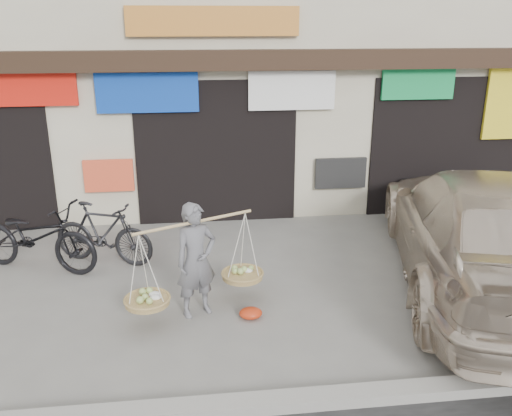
{
  "coord_description": "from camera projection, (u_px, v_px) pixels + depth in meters",
  "views": [
    {
      "loc": [
        -0.46,
        -6.47,
        3.73
      ],
      "look_at": [
        0.43,
        0.9,
        1.14
      ],
      "focal_mm": 38.0,
      "sensor_mm": 36.0,
      "label": 1
    }
  ],
  "objects": [
    {
      "name": "ground",
      "position": [
        232.0,
        310.0,
        7.35
      ],
      "size": [
        70.0,
        70.0,
        0.0
      ],
      "primitive_type": "plane",
      "color": "gray",
      "rests_on": "ground"
    },
    {
      "name": "kerb",
      "position": [
        248.0,
        405.0,
        5.45
      ],
      "size": [
        70.0,
        0.25,
        0.12
      ],
      "primitive_type": "cube",
      "color": "gray",
      "rests_on": "ground"
    },
    {
      "name": "shophouse_block",
      "position": [
        207.0,
        32.0,
        12.22
      ],
      "size": [
        14.0,
        6.32,
        7.0
      ],
      "color": "beige",
      "rests_on": "ground"
    },
    {
      "name": "street_vendor",
      "position": [
        196.0,
        265.0,
        7.04
      ],
      "size": [
        1.82,
        1.14,
        1.55
      ],
      "rotation": [
        0.0,
        0.0,
        0.43
      ],
      "color": "slate",
      "rests_on": "ground"
    },
    {
      "name": "bike_0",
      "position": [
        35.0,
        236.0,
        8.37
      ],
      "size": [
        2.24,
        1.46,
        1.11
      ],
      "primitive_type": "imported",
      "rotation": [
        0.0,
        0.0,
        1.2
      ],
      "color": "black",
      "rests_on": "ground"
    },
    {
      "name": "bike_1",
      "position": [
        103.0,
        233.0,
        8.61
      ],
      "size": [
        1.75,
        1.06,
        1.02
      ],
      "primitive_type": "imported",
      "rotation": [
        0.0,
        0.0,
        1.2
      ],
      "color": "black",
      "rests_on": "ground"
    },
    {
      "name": "suv",
      "position": [
        485.0,
        229.0,
        7.8
      ],
      "size": [
        3.91,
        6.41,
        1.74
      ],
      "rotation": [
        0.0,
        0.0,
        2.88
      ],
      "color": "beige",
      "rests_on": "ground"
    },
    {
      "name": "red_bag",
      "position": [
        251.0,
        313.0,
        7.13
      ],
      "size": [
        0.31,
        0.25,
        0.14
      ],
      "primitive_type": "ellipsoid",
      "color": "red",
      "rests_on": "ground"
    }
  ]
}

